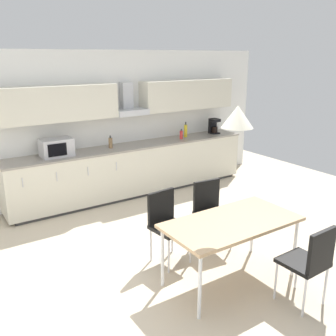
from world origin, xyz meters
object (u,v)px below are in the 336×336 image
Objects in this scene: dining_table at (232,225)px; chair_far_right at (210,207)px; bottle_brown at (111,143)px; chair_near_right at (311,259)px; pendant_lamp at (238,117)px; bottle_yellow at (186,131)px; microwave at (56,147)px; coffee_maker at (214,126)px; chair_far_left at (166,219)px; bottle_red at (181,135)px.

dining_table is 0.85m from chair_far_right.
bottle_brown is 0.25× the size of chair_near_right.
pendant_lamp reaches higher than bottle_brown.
bottle_yellow reaches higher than chair_near_right.
microwave is 2.64m from chair_far_right.
pendant_lamp is (-2.32, -3.06, 0.79)m from coffee_maker.
microwave is at bearing 108.09° from chair_near_right.
pendant_lamp is (-0.34, -0.76, 1.31)m from chair_far_right.
chair_near_right is at bearing -117.41° from coffee_maker.
bottle_brown is at bearing -179.53° from bottle_yellow.
bottle_brown is 0.25× the size of chair_far_right.
chair_far_left is (-0.34, 0.76, -0.14)m from dining_table.
bottle_yellow is at bearing 71.42° from chair_near_right.
chair_near_right is at bearing -66.35° from pendant_lamp.
bottle_red is at bearing -174.87° from coffee_maker.
chair_near_right is 1.55m from pendant_lamp.
chair_far_right is at bearing -116.69° from bottle_red.
bottle_yellow is 0.19m from bottle_red.
coffee_maker reaches higher than bottle_red.
microwave is 2.53m from bottle_yellow.
coffee_maker is 0.94× the size of pendant_lamp.
dining_table is (-2.32, -3.06, -0.37)m from coffee_maker.
pendant_lamp reaches higher than bottle_red.
bottle_yellow is 0.34× the size of chair_far_right.
coffee_maker reaches higher than chair_near_right.
coffee_maker is at bearing 5.13° from bottle_red.
coffee_maker reaches higher than bottle_yellow.
bottle_red is (-0.86, -0.08, -0.07)m from coffee_maker.
pendant_lamp is (-0.03, -3.06, 0.85)m from bottle_brown.
bottle_brown is at bearing 94.58° from chair_near_right.
pendant_lamp is at bearing -73.37° from microwave.
bottle_red is at bearing 63.31° from chair_far_right.
microwave is at bearing 103.97° from chair_far_left.
microwave is 2.39m from chair_far_left.
bottle_yellow is 0.20× the size of dining_table.
bottle_yellow is (2.53, 0.04, -0.01)m from microwave.
coffee_maker is 0.69m from bottle_yellow.
dining_table is 1.70× the size of chair_far_left.
bottle_red is at bearing 73.31° from chair_near_right.
bottle_brown reaches higher than dining_table.
bottle_brown is (0.93, 0.02, -0.05)m from microwave.
chair_near_right is (0.31, -3.82, -0.46)m from bottle_brown.
chair_far_left is 2.72× the size of pendant_lamp.
bottle_yellow is (-0.69, 0.01, -0.02)m from coffee_maker.
bottle_yellow is 1.56× the size of bottle_red.
bottle_brown is (-2.29, -0.00, -0.06)m from coffee_maker.
bottle_yellow is 0.92× the size of pendant_lamp.
bottle_yellow is 2.69m from chair_far_right.
microwave is 2.37m from bottle_red.
pendant_lamp is at bearing -127.13° from coffee_maker.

